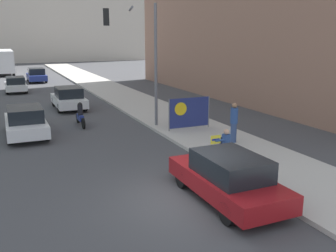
# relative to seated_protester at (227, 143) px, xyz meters

# --- Properties ---
(ground_plane) EXTENTS (160.00, 160.00, 0.00)m
(ground_plane) POSITION_rel_seated_protester_xyz_m (-2.88, -2.51, -0.79)
(ground_plane) COLOR #444447
(sidewalk_curb) EXTENTS (3.95, 90.00, 0.15)m
(sidewalk_curb) POSITION_rel_seated_protester_xyz_m (1.23, 12.49, -0.71)
(sidewalk_curb) COLOR #B7B2A8
(sidewalk_curb) RESTS_ON ground_plane
(seated_protester) EXTENTS (0.95, 0.77, 1.19)m
(seated_protester) POSITION_rel_seated_protester_xyz_m (0.00, 0.00, 0.00)
(seated_protester) COLOR #474C56
(seated_protester) RESTS_ON sidewalk_curb
(jogger_on_sidewalk) EXTENTS (0.34, 0.34, 1.83)m
(jogger_on_sidewalk) POSITION_rel_seated_protester_xyz_m (1.61, 1.92, 0.30)
(jogger_on_sidewalk) COLOR #334775
(jogger_on_sidewalk) RESTS_ON sidewalk_curb
(protest_banner) EXTENTS (2.37, 0.06, 1.65)m
(protest_banner) POSITION_rel_seated_protester_xyz_m (0.90, 5.02, 0.24)
(protest_banner) COLOR slate
(protest_banner) RESTS_ON sidewalk_curb
(traffic_light_pole) EXTENTS (2.68, 2.45, 6.41)m
(traffic_light_pole) POSITION_rel_seated_protester_xyz_m (-1.17, 6.78, 3.62)
(traffic_light_pole) COLOR slate
(traffic_light_pole) RESTS_ON sidewalk_curb
(parked_car_curbside) EXTENTS (1.88, 4.44, 1.48)m
(parked_car_curbside) POSITION_rel_seated_protester_xyz_m (-1.89, -3.01, -0.05)
(parked_car_curbside) COLOR maroon
(parked_car_curbside) RESTS_ON ground_plane
(car_on_road_nearest) EXTENTS (1.87, 4.55, 1.49)m
(car_on_road_nearest) POSITION_rel_seated_protester_xyz_m (-6.97, 7.57, -0.05)
(car_on_road_nearest) COLOR white
(car_on_road_nearest) RESTS_ON ground_plane
(car_on_road_midblock) EXTENTS (1.88, 4.36, 1.51)m
(car_on_road_midblock) POSITION_rel_seated_protester_xyz_m (-3.75, 14.13, -0.04)
(car_on_road_midblock) COLOR white
(car_on_road_midblock) RESTS_ON ground_plane
(car_on_road_distant) EXTENTS (1.77, 4.35, 1.37)m
(car_on_road_distant) POSITION_rel_seated_protester_xyz_m (-6.75, 24.32, -0.10)
(car_on_road_distant) COLOR white
(car_on_road_distant) RESTS_ON ground_plane
(car_on_road_far_lane) EXTENTS (1.87, 4.42, 1.51)m
(car_on_road_far_lane) POSITION_rel_seated_protester_xyz_m (-4.30, 31.59, -0.04)
(car_on_road_far_lane) COLOR navy
(car_on_road_far_lane) RESTS_ON ground_plane
(city_bus_on_road) EXTENTS (2.53, 10.57, 3.13)m
(city_bus_on_road) POSITION_rel_seated_protester_xyz_m (-7.47, 43.24, 1.01)
(city_bus_on_road) COLOR silver
(city_bus_on_road) RESTS_ON ground_plane
(motorcycle_on_road) EXTENTS (0.28, 2.16, 1.35)m
(motorcycle_on_road) POSITION_rel_seated_protester_xyz_m (-4.04, 8.65, -0.22)
(motorcycle_on_road) COLOR navy
(motorcycle_on_road) RESTS_ON ground_plane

